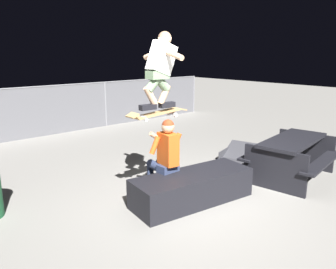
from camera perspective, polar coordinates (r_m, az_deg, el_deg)
The scene contains 8 objects.
ground_plane at distance 5.33m, azimuth 3.84°, elevation -11.50°, with size 40.00×40.00×0.00m, color gray.
ledge_box_main at distance 5.27m, azimuth 4.18°, elevation -9.07°, with size 1.94×0.69×0.46m, color black.
person_sitting_on_ledge at distance 5.27m, azimuth -0.63°, elevation -3.43°, with size 0.60×0.78×1.30m.
skateboard at distance 5.03m, azimuth -1.79°, elevation 3.64°, with size 1.03×0.25×0.13m.
skater_airborne at distance 4.99m, azimuth -1.32°, elevation 11.51°, with size 0.62×0.89×1.12m.
kicker_ramp at distance 7.43m, azimuth 12.31°, elevation -3.82°, with size 1.10×1.00×0.41m.
picnic_table_back at distance 6.57m, azimuth 20.43°, elevation -2.79°, with size 1.87×1.57×0.75m.
fence_back at distance 9.87m, azimuth -20.62°, elevation 4.01°, with size 12.05×0.05×1.40m.
Camera 1 is at (-3.45, -3.37, 2.28)m, focal length 35.62 mm.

